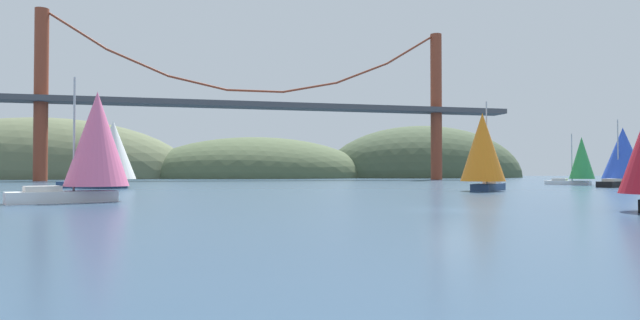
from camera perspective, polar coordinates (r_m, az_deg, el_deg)
ground_plane at (r=29.01m, az=13.83°, el=-5.28°), size 360.00×360.00×0.00m
headland_center at (r=161.81m, az=-6.81°, el=-1.95°), size 70.92×44.00×24.93m
headland_right at (r=176.65m, az=11.22°, el=-1.87°), size 67.73×44.00×34.08m
headland_left at (r=166.14m, az=-27.85°, el=-1.80°), size 82.40×44.00×34.18m
suspension_bridge at (r=122.50m, az=-7.02°, el=6.16°), size 126.46×6.00×36.72m
sailboat_orange_sail at (r=57.02m, az=17.30°, el=1.04°), size 8.33×8.36×9.51m
sailboat_green_sail at (r=88.29m, az=26.45°, el=-0.01°), size 6.24×7.23×7.81m
sailboat_pink_spinnaker at (r=38.80m, az=-23.35°, el=1.67°), size 8.10×5.73×8.36m
sailboat_white_mainsail at (r=69.60m, az=-21.71°, el=0.80°), size 9.83×6.53×9.74m
sailboat_blue_spinnaker at (r=80.13m, az=30.03°, el=0.47°), size 9.23×6.96×8.84m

